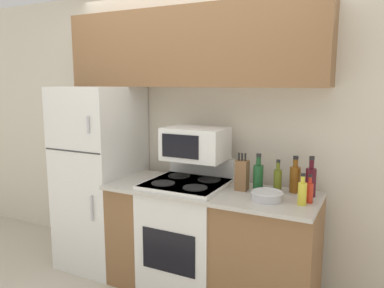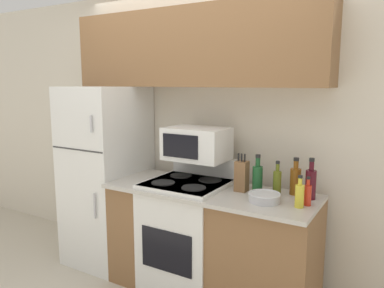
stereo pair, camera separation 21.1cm
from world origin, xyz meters
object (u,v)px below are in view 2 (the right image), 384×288
object	(u,v)px
refrigerator	(107,175)
knife_block	(242,176)
bottle_wine_red	(311,183)
bottle_olive_oil	(277,182)
bottle_whiskey	(295,180)
bowl	(264,197)
bottle_wine_green	(257,178)
bottle_cooking_spray	(300,195)
bottle_hot_sauce	(308,194)
stove	(187,233)
microwave	(197,144)

from	to	relation	value
refrigerator	knife_block	size ratio (longest dim) A/B	5.68
bottle_wine_red	refrigerator	bearing A→B (deg)	-177.15
refrigerator	bottle_wine_red	xyz separation A→B (m)	(1.88, 0.09, 0.16)
bottle_olive_oil	bottle_whiskey	size ratio (longest dim) A/B	0.93
knife_block	bottle_wine_red	bearing A→B (deg)	7.75
bowl	bottle_whiskey	size ratio (longest dim) A/B	0.82
refrigerator	bottle_wine_green	bearing A→B (deg)	0.87
refrigerator	bottle_cooking_spray	world-z (taller)	refrigerator
bottle_cooking_spray	bottle_hot_sauce	size ratio (longest dim) A/B	1.10
stove	bowl	xyz separation A→B (m)	(0.68, -0.08, 0.44)
microwave	knife_block	xyz separation A→B (m)	(0.42, -0.03, -0.21)
refrigerator	bottle_whiskey	world-z (taller)	refrigerator
bottle_wine_green	bottle_whiskey	bearing A→B (deg)	26.64
stove	bottle_wine_red	distance (m)	1.09
stove	microwave	world-z (taller)	microwave
bottle_wine_green	bottle_whiskey	size ratio (longest dim) A/B	1.07
stove	bottle_hot_sauce	bearing A→B (deg)	-0.07
bottle_hot_sauce	bottle_olive_oil	xyz separation A→B (m)	(-0.25, 0.12, 0.02)
bottle_olive_oil	bottle_wine_green	xyz separation A→B (m)	(-0.14, -0.03, 0.02)
bowl	bottle_olive_oil	size ratio (longest dim) A/B	0.88
microwave	bottle_wine_green	distance (m)	0.59
refrigerator	stove	distance (m)	1.01
stove	microwave	distance (m)	0.75
bottle_cooking_spray	bottle_olive_oil	xyz separation A→B (m)	(-0.22, 0.19, 0.02)
stove	microwave	xyz separation A→B (m)	(0.02, 0.12, 0.74)
knife_block	bottle_hot_sauce	xyz separation A→B (m)	(0.52, -0.09, -0.04)
microwave	knife_block	distance (m)	0.47
stove	bottle_whiskey	xyz separation A→B (m)	(0.82, 0.21, 0.52)
refrigerator	stove	bearing A→B (deg)	-3.58
refrigerator	bottle_olive_oil	bearing A→B (deg)	1.97
bottle_hot_sauce	bottle_olive_oil	distance (m)	0.28
bottle_olive_oil	bottle_whiskey	distance (m)	0.14
bottle_olive_oil	bottle_wine_green	size ratio (longest dim) A/B	0.87
bottle_wine_red	bottle_wine_green	bearing A→B (deg)	-169.28
microwave	bottle_hot_sauce	distance (m)	0.98
refrigerator	bottle_wine_green	xyz separation A→B (m)	(1.51, 0.02, 0.16)
bottle_hot_sauce	bottle_whiskey	bearing A→B (deg)	124.50
bottle_cooking_spray	bottle_olive_oil	world-z (taller)	bottle_olive_oil
refrigerator	bottle_cooking_spray	xyz separation A→B (m)	(1.86, -0.13, 0.13)
stove	bottle_wine_green	world-z (taller)	bottle_wine_green
bowl	bottle_cooking_spray	xyz separation A→B (m)	(0.24, 0.01, 0.05)
bowl	bottle_whiskey	bearing A→B (deg)	64.75
bottle_whiskey	bowl	bearing A→B (deg)	-115.25
microwave	bottle_hot_sauce	size ratio (longest dim) A/B	2.53
stove	bottle_olive_oil	distance (m)	0.88
refrigerator	bottle_hot_sauce	size ratio (longest dim) A/B	8.36
microwave	bottle_cooking_spray	world-z (taller)	microwave
bottle_olive_oil	bottle_whiskey	xyz separation A→B (m)	(0.11, 0.09, 0.01)
stove	bottle_hot_sauce	size ratio (longest dim) A/B	5.37
bottle_wine_red	stove	bearing A→B (deg)	-170.81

